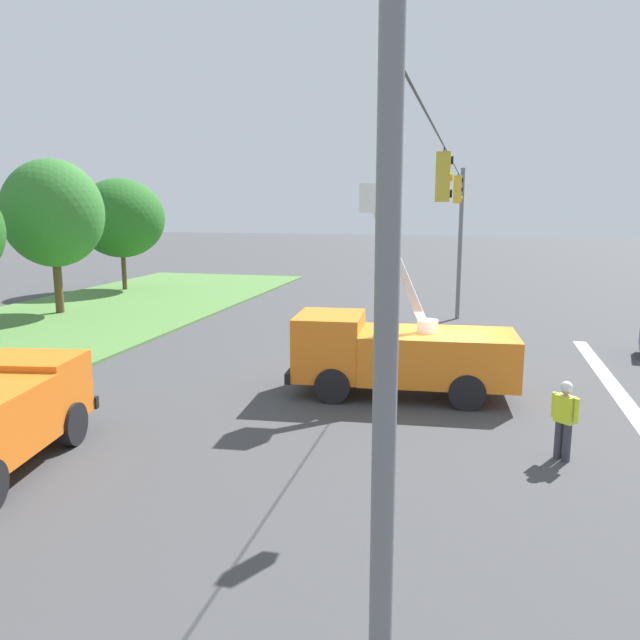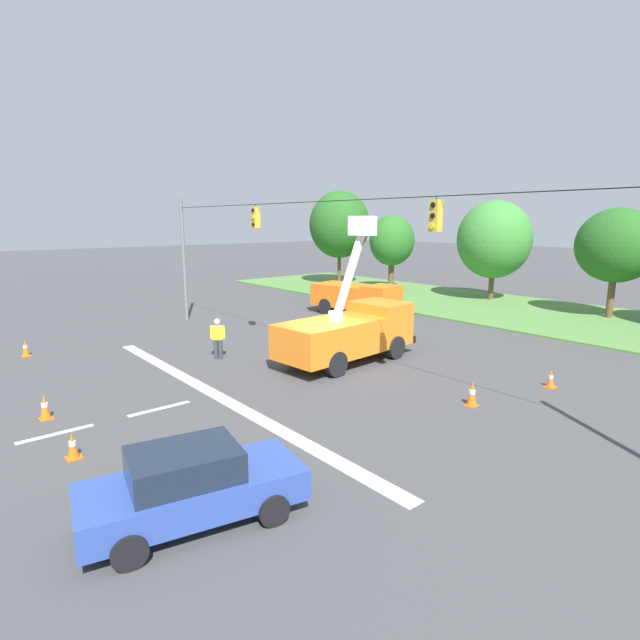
{
  "view_description": "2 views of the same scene",
  "coord_description": "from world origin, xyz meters",
  "px_view_note": "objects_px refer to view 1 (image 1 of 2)",
  "views": [
    {
      "loc": [
        -17.8,
        -0.64,
        5.48
      ],
      "look_at": [
        1.26,
        4.04,
        1.85
      ],
      "focal_mm": 35.0,
      "sensor_mm": 36.0,
      "label": 1
    },
    {
      "loc": [
        14.8,
        -12.63,
        5.88
      ],
      "look_at": [
        -1.67,
        1.03,
        1.6
      ],
      "focal_mm": 28.0,
      "sensor_mm": 36.0,
      "label": 2
    }
  ],
  "objects_px": {
    "tree_far_east": "(53,213)",
    "utility_truck_bucket_lift": "(398,349)",
    "tree_east_end": "(121,218)",
    "traffic_cone_mid_right": "(339,331)",
    "traffic_cone_foreground_right": "(429,338)",
    "road_worker": "(564,416)"
  },
  "relations": [
    {
      "from": "tree_east_end",
      "to": "tree_far_east",
      "type": "bearing_deg",
      "value": -169.77
    },
    {
      "from": "tree_far_east",
      "to": "utility_truck_bucket_lift",
      "type": "height_order",
      "value": "tree_far_east"
    },
    {
      "from": "tree_far_east",
      "to": "traffic_cone_foreground_right",
      "type": "distance_m",
      "value": 19.6
    },
    {
      "from": "tree_far_east",
      "to": "utility_truck_bucket_lift",
      "type": "xyz_separation_m",
      "value": [
        -9.53,
        -18.28,
        -3.7
      ]
    },
    {
      "from": "tree_east_end",
      "to": "traffic_cone_foreground_right",
      "type": "relative_size",
      "value": 8.7
    },
    {
      "from": "tree_far_east",
      "to": "traffic_cone_foreground_right",
      "type": "xyz_separation_m",
      "value": [
        -3.2,
        -18.77,
        -4.66
      ]
    },
    {
      "from": "utility_truck_bucket_lift",
      "to": "traffic_cone_mid_right",
      "type": "bearing_deg",
      "value": 24.67
    },
    {
      "from": "utility_truck_bucket_lift",
      "to": "traffic_cone_foreground_right",
      "type": "bearing_deg",
      "value": -4.42
    },
    {
      "from": "utility_truck_bucket_lift",
      "to": "traffic_cone_foreground_right",
      "type": "xyz_separation_m",
      "value": [
        6.33,
        -0.49,
        -0.95
      ]
    },
    {
      "from": "tree_east_end",
      "to": "traffic_cone_foreground_right",
      "type": "xyz_separation_m",
      "value": [
        -11.96,
        -20.35,
        -4.25
      ]
    },
    {
      "from": "utility_truck_bucket_lift",
      "to": "traffic_cone_mid_right",
      "type": "relative_size",
      "value": 9.89
    },
    {
      "from": "tree_far_east",
      "to": "tree_east_end",
      "type": "bearing_deg",
      "value": 10.23
    },
    {
      "from": "tree_far_east",
      "to": "utility_truck_bucket_lift",
      "type": "bearing_deg",
      "value": -117.54
    },
    {
      "from": "tree_far_east",
      "to": "traffic_cone_foreground_right",
      "type": "height_order",
      "value": "tree_far_east"
    },
    {
      "from": "road_worker",
      "to": "traffic_cone_mid_right",
      "type": "distance_m",
      "value": 13.23
    },
    {
      "from": "tree_far_east",
      "to": "traffic_cone_mid_right",
      "type": "xyz_separation_m",
      "value": [
        -2.44,
        -15.02,
        -4.74
      ]
    },
    {
      "from": "tree_east_end",
      "to": "traffic_cone_mid_right",
      "type": "height_order",
      "value": "tree_east_end"
    },
    {
      "from": "tree_far_east",
      "to": "tree_east_end",
      "type": "distance_m",
      "value": 8.91
    },
    {
      "from": "traffic_cone_foreground_right",
      "to": "road_worker",
      "type": "bearing_deg",
      "value": -160.64
    },
    {
      "from": "traffic_cone_mid_right",
      "to": "road_worker",
      "type": "bearing_deg",
      "value": -146.26
    },
    {
      "from": "tree_far_east",
      "to": "tree_east_end",
      "type": "relative_size",
      "value": 1.08
    },
    {
      "from": "tree_far_east",
      "to": "road_worker",
      "type": "relative_size",
      "value": 4.37
    }
  ]
}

